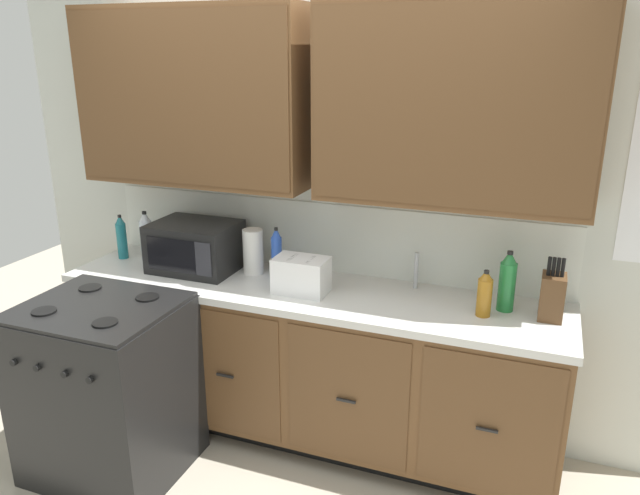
{
  "coord_description": "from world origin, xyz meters",
  "views": [
    {
      "loc": [
        1.15,
        -2.51,
        2.14
      ],
      "look_at": [
        0.09,
        0.27,
        1.17
      ],
      "focal_mm": 33.97,
      "sensor_mm": 36.0,
      "label": 1
    }
  ],
  "objects": [
    {
      "name": "ground_plane",
      "position": [
        0.0,
        0.0,
        0.0
      ],
      "size": [
        8.0,
        8.0,
        0.0
      ],
      "primitive_type": "plane",
      "color": "#B2A893"
    },
    {
      "name": "wall_unit",
      "position": [
        0.0,
        0.5,
        1.66
      ],
      "size": [
        3.93,
        0.4,
        2.55
      ],
      "color": "silver",
      "rests_on": "ground_plane"
    },
    {
      "name": "counter_run",
      "position": [
        0.0,
        0.3,
        0.47
      ],
      "size": [
        2.76,
        0.64,
        0.92
      ],
      "color": "black",
      "rests_on": "ground_plane"
    },
    {
      "name": "stove_range",
      "position": [
        -0.86,
        -0.33,
        0.47
      ],
      "size": [
        0.76,
        0.68,
        0.95
      ],
      "color": "black",
      "rests_on": "ground_plane"
    },
    {
      "name": "microwave",
      "position": [
        -0.71,
        0.34,
        1.06
      ],
      "size": [
        0.48,
        0.37,
        0.28
      ],
      "color": "black",
      "rests_on": "counter_run"
    },
    {
      "name": "toaster",
      "position": [
        0.0,
        0.24,
        1.01
      ],
      "size": [
        0.28,
        0.18,
        0.19
      ],
      "color": "white",
      "rests_on": "counter_run"
    },
    {
      "name": "knife_block",
      "position": [
        1.24,
        0.36,
        1.03
      ],
      "size": [
        0.11,
        0.14,
        0.31
      ],
      "color": "#52361E",
      "rests_on": "counter_run"
    },
    {
      "name": "sink_faucet",
      "position": [
        0.55,
        0.51,
        1.02
      ],
      "size": [
        0.02,
        0.02,
        0.2
      ],
      "primitive_type": "cylinder",
      "color": "#B2B5BA",
      "rests_on": "counter_run"
    },
    {
      "name": "paper_towel_roll",
      "position": [
        -0.37,
        0.41,
        1.05
      ],
      "size": [
        0.12,
        0.12,
        0.26
      ],
      "primitive_type": "cylinder",
      "color": "white",
      "rests_on": "counter_run"
    },
    {
      "name": "bottle_clear",
      "position": [
        -1.08,
        0.39,
        1.06
      ],
      "size": [
        0.08,
        0.08,
        0.3
      ],
      "color": "silver",
      "rests_on": "counter_run"
    },
    {
      "name": "bottle_green",
      "position": [
        1.03,
        0.38,
        1.06
      ],
      "size": [
        0.08,
        0.08,
        0.31
      ],
      "color": "#237A38",
      "rests_on": "counter_run"
    },
    {
      "name": "bottle_teal",
      "position": [
        -1.24,
        0.36,
        1.05
      ],
      "size": [
        0.06,
        0.06,
        0.27
      ],
      "color": "#1E707A",
      "rests_on": "counter_run"
    },
    {
      "name": "bottle_amber",
      "position": [
        0.93,
        0.28,
        1.03
      ],
      "size": [
        0.07,
        0.07,
        0.23
      ],
      "color": "#9E6619",
      "rests_on": "counter_run"
    },
    {
      "name": "bottle_blue",
      "position": [
        -0.22,
        0.41,
        1.06
      ],
      "size": [
        0.06,
        0.06,
        0.29
      ],
      "color": "blue",
      "rests_on": "counter_run"
    }
  ]
}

